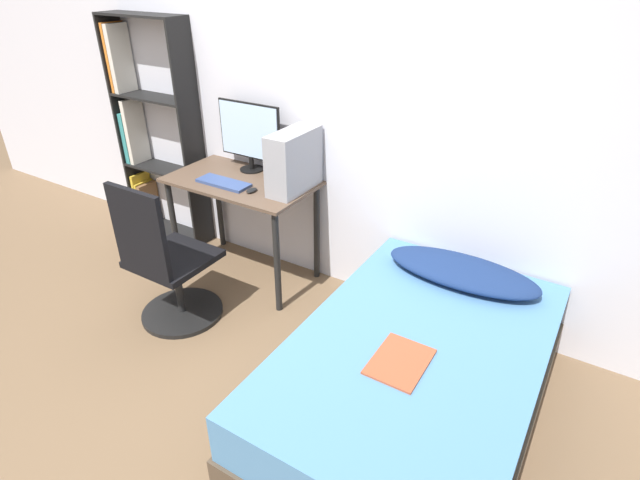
{
  "coord_description": "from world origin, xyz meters",
  "views": [
    {
      "loc": [
        1.87,
        -1.32,
        2.1
      ],
      "look_at": [
        0.61,
        0.72,
        0.75
      ],
      "focal_mm": 28.0,
      "sensor_mm": 36.0,
      "label": 1
    }
  ],
  "objects_px": {
    "bookshelf": "(147,134)",
    "monitor": "(250,134)",
    "bed": "(414,379)",
    "office_chair": "(168,271)",
    "pc_tower": "(294,161)",
    "keyboard": "(224,183)"
  },
  "relations": [
    {
      "from": "bookshelf",
      "to": "monitor",
      "type": "xyz_separation_m",
      "value": [
        1.06,
        0.01,
        0.17
      ]
    },
    {
      "from": "monitor",
      "to": "bed",
      "type": "bearing_deg",
      "value": -26.11
    },
    {
      "from": "bookshelf",
      "to": "office_chair",
      "type": "xyz_separation_m",
      "value": [
        1.06,
        -0.88,
        -0.49
      ]
    },
    {
      "from": "office_chair",
      "to": "pc_tower",
      "type": "bearing_deg",
      "value": 58.25
    },
    {
      "from": "pc_tower",
      "to": "monitor",
      "type": "bearing_deg",
      "value": 164.09
    },
    {
      "from": "monitor",
      "to": "pc_tower",
      "type": "bearing_deg",
      "value": -15.91
    },
    {
      "from": "keyboard",
      "to": "pc_tower",
      "type": "xyz_separation_m",
      "value": [
        0.46,
        0.18,
        0.19
      ]
    },
    {
      "from": "bed",
      "to": "monitor",
      "type": "height_order",
      "value": "monitor"
    },
    {
      "from": "office_chair",
      "to": "keyboard",
      "type": "height_order",
      "value": "office_chair"
    },
    {
      "from": "bed",
      "to": "keyboard",
      "type": "height_order",
      "value": "keyboard"
    },
    {
      "from": "monitor",
      "to": "keyboard",
      "type": "height_order",
      "value": "monitor"
    },
    {
      "from": "bookshelf",
      "to": "monitor",
      "type": "relative_size",
      "value": 3.41
    },
    {
      "from": "monitor",
      "to": "bookshelf",
      "type": "bearing_deg",
      "value": -179.24
    },
    {
      "from": "bed",
      "to": "pc_tower",
      "type": "distance_m",
      "value": 1.54
    },
    {
      "from": "bookshelf",
      "to": "keyboard",
      "type": "bearing_deg",
      "value": -15.64
    },
    {
      "from": "monitor",
      "to": "keyboard",
      "type": "distance_m",
      "value": 0.41
    },
    {
      "from": "keyboard",
      "to": "pc_tower",
      "type": "bearing_deg",
      "value": 21.2
    },
    {
      "from": "bookshelf",
      "to": "office_chair",
      "type": "bearing_deg",
      "value": -39.64
    },
    {
      "from": "bed",
      "to": "monitor",
      "type": "distance_m",
      "value": 2.0
    },
    {
      "from": "office_chair",
      "to": "pc_tower",
      "type": "xyz_separation_m",
      "value": [
        0.47,
        0.76,
        0.59
      ]
    },
    {
      "from": "bookshelf",
      "to": "keyboard",
      "type": "distance_m",
      "value": 1.11
    },
    {
      "from": "bed",
      "to": "keyboard",
      "type": "distance_m",
      "value": 1.8
    }
  ]
}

